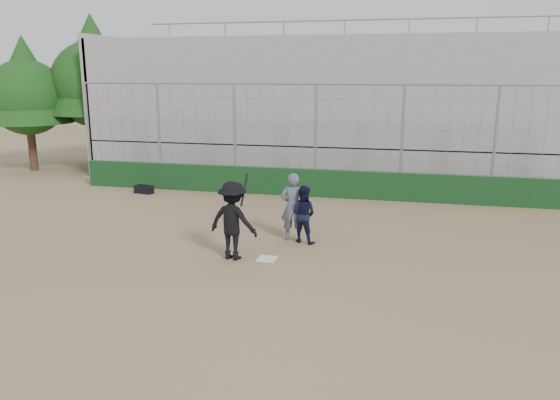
% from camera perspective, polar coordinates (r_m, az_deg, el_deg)
% --- Properties ---
extents(ground, '(90.00, 90.00, 0.00)m').
position_cam_1_polar(ground, '(13.25, -1.37, -6.20)').
color(ground, brown).
rests_on(ground, ground).
extents(home_plate, '(0.44, 0.44, 0.02)m').
position_cam_1_polar(home_plate, '(13.25, -1.37, -6.16)').
color(home_plate, white).
rests_on(home_plate, ground).
extents(backstop, '(18.10, 0.25, 4.04)m').
position_cam_1_polar(backstop, '(19.66, 3.69, 3.10)').
color(backstop, '#103315').
rests_on(backstop, ground).
extents(bleachers, '(20.25, 6.70, 6.98)m').
position_cam_1_polar(bleachers, '(24.30, 5.70, 9.67)').
color(bleachers, gray).
rests_on(bleachers, ground).
extents(tree_left, '(4.48, 4.48, 7.00)m').
position_cam_1_polar(tree_left, '(27.07, -18.88, 12.51)').
color(tree_left, '#352513').
rests_on(tree_left, ground).
extents(tree_right, '(3.84, 3.84, 6.00)m').
position_cam_1_polar(tree_right, '(27.26, -25.01, 10.67)').
color(tree_right, '#3A2115').
rests_on(tree_right, ground).
extents(batter_at_plate, '(1.35, 0.94, 2.04)m').
position_cam_1_polar(batter_at_plate, '(13.07, -4.95, -2.15)').
color(batter_at_plate, black).
rests_on(batter_at_plate, ground).
extents(catcher_crouched, '(0.91, 0.81, 1.06)m').
position_cam_1_polar(catcher_crouched, '(14.38, 2.42, -2.46)').
color(catcher_crouched, black).
rests_on(catcher_crouched, ground).
extents(umpire, '(0.71, 0.51, 1.65)m').
position_cam_1_polar(umpire, '(14.51, 1.35, -1.08)').
color(umpire, '#535969').
rests_on(umpire, ground).
extents(equipment_bag, '(0.74, 0.41, 0.34)m').
position_cam_1_polar(equipment_bag, '(20.90, -14.03, 1.09)').
color(equipment_bag, black).
rests_on(equipment_bag, ground).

